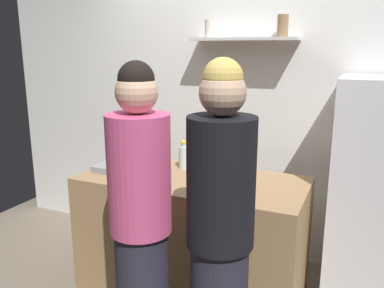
{
  "coord_description": "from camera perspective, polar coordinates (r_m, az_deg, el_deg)",
  "views": [
    {
      "loc": [
        1.0,
        -2.01,
        1.79
      ],
      "look_at": [
        -0.1,
        0.47,
        1.13
      ],
      "focal_mm": 37.05,
      "sensor_mm": 36.0,
      "label": 1
    }
  ],
  "objects": [
    {
      "name": "back_wall_assembly",
      "position": [
        3.45,
        6.82,
        5.32
      ],
      "size": [
        4.8,
        0.32,
        2.6
      ],
      "color": "white",
      "rests_on": "ground"
    },
    {
      "name": "wine_bottle_amber_glass",
      "position": [
        3.06,
        2.4,
        -1.69
      ],
      "size": [
        0.08,
        0.08,
        0.27
      ],
      "color": "#472814",
      "rests_on": "counter"
    },
    {
      "name": "baking_pan",
      "position": [
        3.05,
        -10.49,
        -3.47
      ],
      "size": [
        0.34,
        0.24,
        0.05
      ],
      "primitive_type": "cube",
      "color": "gray",
      "rests_on": "counter"
    },
    {
      "name": "wine_bottle_green_glass",
      "position": [
        3.29,
        -6.29,
        -0.54
      ],
      "size": [
        0.08,
        0.08,
        0.3
      ],
      "color": "#19471E",
      "rests_on": "counter"
    },
    {
      "name": "person_pink_top",
      "position": [
        2.23,
        -7.39,
        -11.11
      ],
      "size": [
        0.34,
        0.34,
        1.73
      ],
      "rotation": [
        0.0,
        0.0,
        3.99
      ],
      "color": "#262633",
      "rests_on": "ground"
    },
    {
      "name": "counter",
      "position": [
        3.03,
        0.0,
        -12.83
      ],
      "size": [
        1.62,
        0.76,
        0.88
      ],
      "primitive_type": "cube",
      "color": "#9E7A51",
      "rests_on": "ground"
    },
    {
      "name": "refrigerator",
      "position": [
        3.03,
        25.73,
        -6.78
      ],
      "size": [
        0.67,
        0.68,
        1.61
      ],
      "color": "white",
      "rests_on": "ground"
    },
    {
      "name": "water_bottle_plastic",
      "position": [
        3.06,
        -1.18,
        -1.8
      ],
      "size": [
        0.08,
        0.08,
        0.22
      ],
      "color": "silver",
      "rests_on": "counter"
    },
    {
      "name": "wine_bottle_dark_glass",
      "position": [
        2.81,
        6.62,
        -2.96
      ],
      "size": [
        0.07,
        0.07,
        0.3
      ],
      "color": "black",
      "rests_on": "counter"
    },
    {
      "name": "utensil_holder",
      "position": [
        2.68,
        7.41,
        -4.94
      ],
      "size": [
        0.1,
        0.1,
        0.22
      ],
      "color": "#B2B2B7",
      "rests_on": "counter"
    },
    {
      "name": "person_blonde",
      "position": [
        2.05,
        4.05,
        -12.9
      ],
      "size": [
        0.34,
        0.34,
        1.75
      ],
      "rotation": [
        0.0,
        0.0,
        4.59
      ],
      "color": "#262633",
      "rests_on": "ground"
    }
  ]
}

